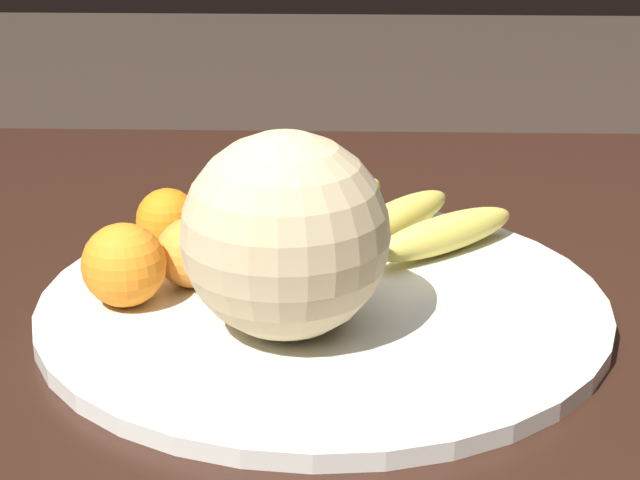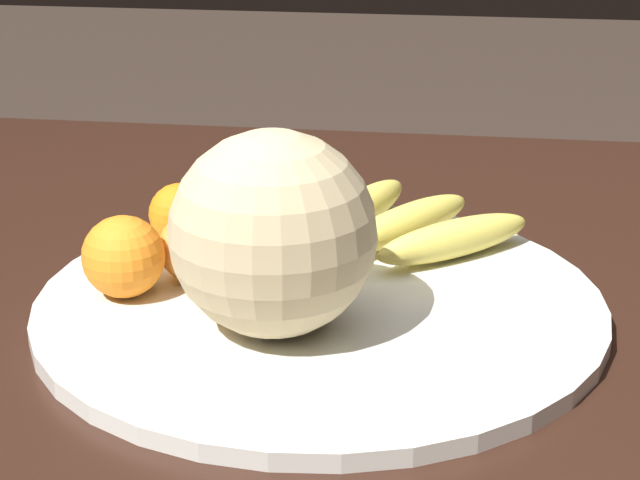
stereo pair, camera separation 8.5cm
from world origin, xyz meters
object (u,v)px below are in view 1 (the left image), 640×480
orange_front_right (188,253)px  orange_back_right (120,265)px  banana_bunch (390,221)px  orange_mid_center (164,219)px  produce_tag (232,253)px  orange_front_left (274,247)px  fruit_bowl (320,304)px  orange_back_left (240,203)px  kitchen_table (346,432)px  melon (281,235)px

orange_front_right → orange_back_right: (0.05, 0.04, 0.00)m
banana_bunch → orange_mid_center: bearing=134.2°
produce_tag → orange_front_left: bearing=110.2°
orange_back_right → orange_front_left: bearing=-155.2°
fruit_bowl → banana_bunch: 0.14m
orange_mid_center → orange_back_left: size_ratio=0.80×
orange_front_left → orange_front_right: (0.07, 0.02, 0.00)m
banana_bunch → orange_front_right: orange_front_right is taller
orange_front_right → orange_back_right: 0.06m
orange_front_right → orange_mid_center: bearing=-67.7°
banana_bunch → orange_front_left: (0.10, 0.09, 0.01)m
banana_bunch → orange_front_right: bearing=158.8°
kitchen_table → orange_back_right: orange_back_right is taller
orange_back_left → produce_tag: bearing=83.8°
orange_mid_center → banana_bunch: bearing=-171.9°
produce_tag → orange_mid_center: bearing=-28.9°
melon → orange_back_left: melon is taller
kitchen_table → produce_tag: produce_tag is taller
fruit_bowl → produce_tag: (0.08, -0.09, 0.01)m
kitchen_table → orange_front_right: 0.20m
fruit_bowl → orange_front_right: size_ratio=7.92×
kitchen_table → melon: 0.18m
kitchen_table → orange_back_right: size_ratio=24.04×
banana_bunch → orange_front_right: 0.20m
melon → orange_back_left: size_ratio=2.19×
orange_front_right → orange_back_left: orange_back_left is taller
orange_front_right → produce_tag: 0.08m
orange_front_right → fruit_bowl: bearing=169.7°
kitchen_table → orange_front_left: size_ratio=28.37×
orange_front_left → orange_back_right: orange_back_right is taller
fruit_bowl → kitchen_table: bearing=112.9°
orange_front_right → orange_back_right: size_ratio=0.87×
orange_mid_center → orange_back_right: (0.02, 0.12, 0.01)m
banana_bunch → orange_mid_center: 0.21m
orange_back_right → kitchen_table: bearing=168.9°
orange_back_left → orange_back_right: orange_back_left is taller
kitchen_table → orange_back_right: (0.18, -0.04, 0.13)m
orange_back_right → orange_front_right: bearing=-141.6°
orange_mid_center → fruit_bowl: bearing=145.0°
banana_bunch → orange_front_left: bearing=168.9°
melon → orange_back_right: melon is taller
melon → orange_mid_center: melon is taller
banana_bunch → orange_front_right: (0.17, 0.11, 0.01)m
melon → orange_front_left: 0.11m
banana_bunch → orange_front_right: size_ratio=3.64×
melon → orange_front_right: 0.13m
orange_front_left → fruit_bowl: bearing=137.2°
orange_front_left → orange_back_right: bearing=24.8°
kitchen_table → orange_front_left: bearing=-55.5°
orange_front_left → produce_tag: size_ratio=0.57×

